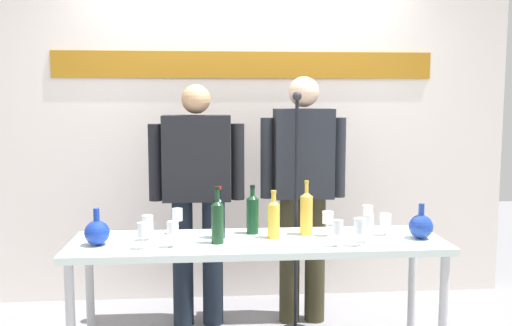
# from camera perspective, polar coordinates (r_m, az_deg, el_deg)

# --- Properties ---
(back_wall) EXTENTS (4.10, 0.11, 3.00)m
(back_wall) POSITION_cam_1_polar(r_m,az_deg,el_deg) (4.43, -1.12, 5.77)
(back_wall) COLOR white
(back_wall) RESTS_ON ground
(display_table) EXTENTS (2.15, 0.59, 0.74)m
(display_table) POSITION_cam_1_polar(r_m,az_deg,el_deg) (3.34, 0.21, -8.75)
(display_table) COLOR silver
(display_table) RESTS_ON ground
(decanter_blue_left) EXTENTS (0.14, 0.14, 0.21)m
(decanter_blue_left) POSITION_cam_1_polar(r_m,az_deg,el_deg) (3.31, -15.58, -6.67)
(decanter_blue_left) COLOR #17349E
(decanter_blue_left) RESTS_ON display_table
(decanter_blue_right) EXTENTS (0.14, 0.14, 0.21)m
(decanter_blue_right) POSITION_cam_1_polar(r_m,az_deg,el_deg) (3.47, 16.13, -6.07)
(decanter_blue_right) COLOR navy
(decanter_blue_right) RESTS_ON display_table
(presenter_left) EXTENTS (0.64, 0.22, 1.65)m
(presenter_left) POSITION_cam_1_polar(r_m,az_deg,el_deg) (3.88, -5.91, -2.52)
(presenter_left) COLOR black
(presenter_left) RESTS_ON ground
(presenter_right) EXTENTS (0.59, 0.22, 1.70)m
(presenter_right) POSITION_cam_1_polar(r_m,az_deg,el_deg) (3.93, 4.71, -2.11)
(presenter_right) COLOR #37331F
(presenter_right) RESTS_ON ground
(wine_bottle_0) EXTENTS (0.07, 0.07, 0.33)m
(wine_bottle_0) POSITION_cam_1_polar(r_m,az_deg,el_deg) (3.43, 5.05, -4.89)
(wine_bottle_0) COLOR gold
(wine_bottle_0) RESTS_ON display_table
(wine_bottle_1) EXTENTS (0.07, 0.07, 0.29)m
(wine_bottle_1) POSITION_cam_1_polar(r_m,az_deg,el_deg) (3.44, -0.35, -4.97)
(wine_bottle_1) COLOR #113A20
(wine_bottle_1) RESTS_ON display_table
(wine_bottle_2) EXTENTS (0.07, 0.07, 0.28)m
(wine_bottle_2) POSITION_cam_1_polar(r_m,az_deg,el_deg) (3.34, 1.77, -5.44)
(wine_bottle_2) COLOR gold
(wine_bottle_2) RESTS_ON display_table
(wine_bottle_3) EXTENTS (0.07, 0.07, 0.30)m
(wine_bottle_3) POSITION_cam_1_polar(r_m,az_deg,el_deg) (3.35, -3.72, -5.28)
(wine_bottle_3) COLOR black
(wine_bottle_3) RESTS_ON display_table
(wine_bottle_4) EXTENTS (0.07, 0.07, 0.32)m
(wine_bottle_4) POSITION_cam_1_polar(r_m,az_deg,el_deg) (3.22, -3.86, -5.67)
(wine_bottle_4) COLOR #17391F
(wine_bottle_4) RESTS_ON display_table
(wine_glass_left_0) EXTENTS (0.07, 0.07, 0.15)m
(wine_glass_left_0) POSITION_cam_1_polar(r_m,az_deg,el_deg) (3.34, -10.77, -5.94)
(wine_glass_left_0) COLOR white
(wine_glass_left_0) RESTS_ON display_table
(wine_glass_left_1) EXTENTS (0.06, 0.06, 0.15)m
(wine_glass_left_1) POSITION_cam_1_polar(r_m,az_deg,el_deg) (3.16, -8.30, -6.48)
(wine_glass_left_1) COLOR white
(wine_glass_left_1) RESTS_ON display_table
(wine_glass_left_2) EXTENTS (0.06, 0.06, 0.16)m
(wine_glass_left_2) POSITION_cam_1_polar(r_m,az_deg,el_deg) (3.47, -7.85, -5.19)
(wine_glass_left_2) COLOR white
(wine_glass_left_2) RESTS_ON display_table
(wine_glass_left_3) EXTENTS (0.06, 0.06, 0.15)m
(wine_glass_left_3) POSITION_cam_1_polar(r_m,az_deg,el_deg) (3.15, -11.24, -6.65)
(wine_glass_left_3) COLOR white
(wine_glass_left_3) RESTS_ON display_table
(wine_glass_right_0) EXTENTS (0.07, 0.07, 0.16)m
(wine_glass_right_0) POSITION_cam_1_polar(r_m,az_deg,el_deg) (3.21, 10.32, -6.25)
(wine_glass_right_0) COLOR white
(wine_glass_right_0) RESTS_ON display_table
(wine_glass_right_1) EXTENTS (0.06, 0.06, 0.15)m
(wine_glass_right_1) POSITION_cam_1_polar(r_m,az_deg,el_deg) (3.18, 8.16, -6.43)
(wine_glass_right_1) COLOR white
(wine_glass_right_1) RESTS_ON display_table
(wine_glass_right_2) EXTENTS (0.07, 0.07, 0.15)m
(wine_glass_right_2) POSITION_cam_1_polar(r_m,az_deg,el_deg) (3.65, 11.08, -4.82)
(wine_glass_right_2) COLOR white
(wine_glass_right_2) RESTS_ON display_table
(wine_glass_right_3) EXTENTS (0.07, 0.07, 0.13)m
(wine_glass_right_3) POSITION_cam_1_polar(r_m,az_deg,el_deg) (3.49, 12.78, -5.54)
(wine_glass_right_3) COLOR white
(wine_glass_right_3) RESTS_ON display_table
(wine_glass_right_4) EXTENTS (0.06, 0.06, 0.16)m
(wine_glass_right_4) POSITION_cam_1_polar(r_m,az_deg,el_deg) (3.30, 11.16, -5.86)
(wine_glass_right_4) COLOR white
(wine_glass_right_4) RESTS_ON display_table
(wine_glass_right_5) EXTENTS (0.07, 0.07, 0.15)m
(wine_glass_right_5) POSITION_cam_1_polar(r_m,az_deg,el_deg) (3.41, 7.17, -5.46)
(wine_glass_right_5) COLOR white
(wine_glass_right_5) RESTS_ON display_table
(microphone_stand) EXTENTS (0.20, 0.20, 1.60)m
(microphone_stand) POSITION_cam_1_polar(r_m,az_deg,el_deg) (3.81, 4.00, -9.01)
(microphone_stand) COLOR black
(microphone_stand) RESTS_ON ground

